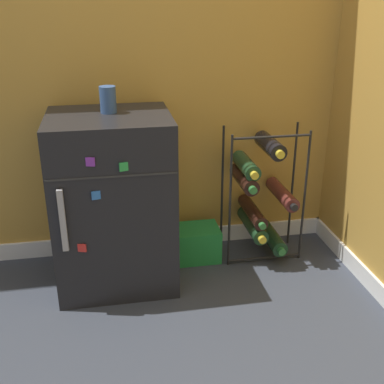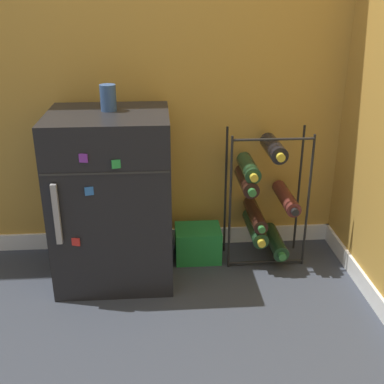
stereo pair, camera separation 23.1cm
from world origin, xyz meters
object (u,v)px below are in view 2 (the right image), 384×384
mini_fridge (113,198)px  fridge_top_cup (108,98)px  soda_box (198,243)px  wine_rack (263,199)px

mini_fridge → fridge_top_cup: fridge_top_cup is taller
mini_fridge → fridge_top_cup: size_ratio=7.05×
soda_box → fridge_top_cup: size_ratio=2.03×
wine_rack → soda_box: bearing=176.3°
wine_rack → fridge_top_cup: bearing=-176.1°
mini_fridge → wine_rack: size_ratio=1.17×
fridge_top_cup → soda_box: bearing=9.9°
mini_fridge → soda_box: 0.53m
wine_rack → fridge_top_cup: (-0.73, -0.05, 0.53)m
wine_rack → fridge_top_cup: fridge_top_cup is taller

